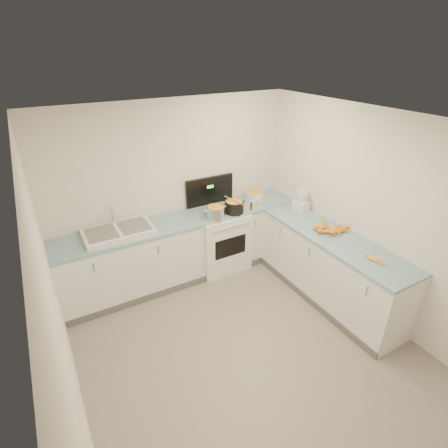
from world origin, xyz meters
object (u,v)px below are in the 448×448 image
food_processor (302,201)px  sink (118,232)px  spice_jar (258,203)px  extract_bottle (251,207)px  stove (219,238)px  black_pot (234,208)px  steel_pot (216,213)px  mixing_bowl (254,196)px

food_processor → sink: bearing=166.7°
sink → spice_jar: sink is taller
extract_bottle → sink: bearing=173.2°
stove → black_pot: bearing=-45.7°
stove → extract_bottle: stove is taller
sink → steel_pot: size_ratio=3.35×
spice_jar → food_processor: size_ratio=0.26×
sink → mixing_bowl: bearing=1.8°
black_pot → mixing_bowl: bearing=25.5°
extract_bottle → food_processor: bearing=-30.6°
stove → steel_pot: size_ratio=5.30×
steel_pot → food_processor: bearing=-18.4°
steel_pot → extract_bottle: size_ratio=2.73×
stove → sink: 1.54m
black_pot → spice_jar: (0.43, 0.03, -0.03)m
stove → extract_bottle: bearing=-26.4°
black_pot → spice_jar: size_ratio=3.12×
stove → food_processor: stove is taller
steel_pot → extract_bottle: steel_pot is taller
stove → extract_bottle: (0.42, -0.21, 0.51)m
stove → black_pot: 0.59m
food_processor → black_pot: bearing=154.8°
sink → spice_jar: bearing=-4.1°
stove → steel_pot: (-0.15, -0.18, 0.54)m
steel_pot → black_pot: bearing=3.5°
food_processor → stove: bearing=151.0°
extract_bottle → stove: bearing=153.6°
black_pot → food_processor: bearing=-25.2°
black_pot → steel_pot: bearing=-176.5°
mixing_bowl → black_pot: bearing=-154.5°
sink → black_pot: bearing=-6.3°
steel_pot → black_pot: (0.31, 0.02, 0.00)m
stove → steel_pot: bearing=-130.1°
sink → food_processor: size_ratio=2.57×
sink → steel_pot: bearing=-8.6°
steel_pot → mixing_bowl: steel_pot is taller
stove → mixing_bowl: size_ratio=4.85×
black_pot → extract_bottle: (0.26, -0.05, -0.03)m
steel_pot → stove: bearing=49.9°
spice_jar → food_processor: (0.45, -0.44, 0.10)m
mixing_bowl → food_processor: 0.76m
stove → steel_pot: 0.59m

